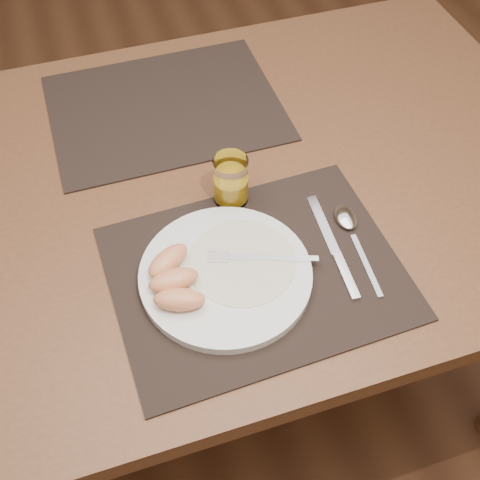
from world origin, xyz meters
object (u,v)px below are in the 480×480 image
object	(u,v)px
placemat_far	(165,108)
juice_glass	(231,182)
knife	(336,254)
fork	(253,258)
table	(208,211)
plate	(226,275)
spoon	(349,224)
placemat_near	(256,272)

from	to	relation	value
placemat_far	juice_glass	size ratio (longest dim) A/B	4.97
knife	fork	bearing A→B (deg)	170.22
table	plate	size ratio (longest dim) A/B	5.19
fork	knife	distance (m)	0.14
placemat_far	spoon	size ratio (longest dim) A/B	2.34
fork	placemat_near	bearing A→B (deg)	-87.92
plate	spoon	world-z (taller)	plate
spoon	juice_glass	bearing A→B (deg)	144.36
table	plate	distance (m)	0.24
knife	spoon	xyz separation A→B (m)	(0.04, 0.05, 0.00)
placemat_near	knife	xyz separation A→B (m)	(0.13, -0.01, 0.00)
table	plate	bearing A→B (deg)	-97.88
fork	spoon	xyz separation A→B (m)	(0.18, 0.03, -0.01)
placemat_far	juice_glass	bearing A→B (deg)	-79.58
placemat_near	placemat_far	xyz separation A→B (m)	(-0.04, 0.44, 0.00)
table	knife	size ratio (longest dim) A/B	6.35
placemat_near	plate	distance (m)	0.05
placemat_near	knife	world-z (taller)	knife
placemat_near	juice_glass	xyz separation A→B (m)	(0.01, 0.16, 0.04)
juice_glass	placemat_near	bearing A→B (deg)	-93.37
placemat_far	juice_glass	distance (m)	0.29
table	spoon	world-z (taller)	spoon
plate	spoon	size ratio (longest dim) A/B	1.41
placemat_near	spoon	distance (m)	0.18
plate	fork	xyz separation A→B (m)	(0.05, 0.01, 0.01)
knife	juice_glass	size ratio (longest dim) A/B	2.44
spoon	placemat_near	bearing A→B (deg)	-166.94
table	juice_glass	bearing A→B (deg)	-63.75
table	spoon	xyz separation A→B (m)	(0.20, -0.18, 0.09)
knife	spoon	bearing A→B (deg)	48.46
placemat_near	plate	xyz separation A→B (m)	(-0.05, 0.00, 0.01)
table	spoon	size ratio (longest dim) A/B	7.29
placemat_near	spoon	xyz separation A→B (m)	(0.18, 0.04, 0.01)
fork	juice_glass	size ratio (longest dim) A/B	1.88
juice_glass	table	bearing A→B (deg)	116.25
placemat_far	knife	xyz separation A→B (m)	(0.18, -0.45, 0.00)
placemat_near	placemat_far	distance (m)	0.44
table	juice_glass	size ratio (longest dim) A/B	15.47
table	placemat_far	distance (m)	0.24
placemat_near	placemat_far	size ratio (longest dim) A/B	1.00
table	juice_glass	world-z (taller)	juice_glass
spoon	juice_glass	world-z (taller)	juice_glass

